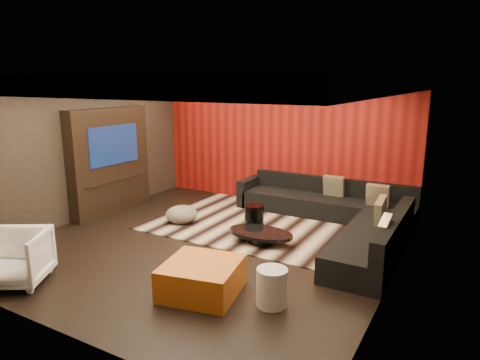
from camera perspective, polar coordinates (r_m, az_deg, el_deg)
The scene contains 26 objects.
floor at distance 7.44m, azimuth -4.34°, elevation -8.64°, with size 6.00×6.00×0.02m, color black.
ceiling at distance 6.91m, azimuth -4.76°, elevation 13.63°, with size 6.00×6.00×0.02m, color silver.
wall_back at distance 9.65m, azimuth 5.55°, elevation 5.05°, with size 6.00×0.02×2.80m, color black.
wall_left at distance 9.06m, azimuth -20.56°, elevation 3.76°, with size 0.02×6.00×2.80m, color black.
wall_right at distance 5.94m, azimuth 20.31°, elevation -0.78°, with size 0.02×6.00×2.80m, color black.
red_feature_wall at distance 9.61m, azimuth 5.45°, elevation 5.03°, with size 5.98×0.05×2.78m, color #6B0C0A.
soffit_back at distance 9.27m, azimuth 4.93°, elevation 12.74°, with size 6.00×0.60×0.22m, color silver.
soffit_front at distance 4.92m, azimuth -23.09°, elevation 11.49°, with size 6.00×0.60×0.22m, color silver.
soffit_left at distance 8.72m, azimuth -19.91°, elevation 12.01°, with size 0.60×4.80×0.22m, color silver.
soffit_right at distance 5.84m, azimuth 18.27°, elevation 11.96°, with size 0.60×4.80×0.22m, color silver.
cove_back at distance 8.96m, azimuth 3.98°, elevation 12.17°, with size 4.80×0.08×0.04m, color #FFD899.
cove_front at distance 5.14m, azimuth -19.96°, elevation 10.77°, with size 4.80×0.08×0.04m, color #FFD899.
cove_left at distance 8.47m, azimuth -18.33°, elevation 11.51°, with size 0.08×4.80×0.04m, color #FFD899.
cove_right at distance 5.92m, azimuth 14.93°, elevation 11.31°, with size 0.08×4.80×0.04m, color #FFD899.
tv_surround at distance 9.38m, azimuth -16.99°, elevation 2.45°, with size 0.30×2.00×2.20m, color black.
tv_screen at distance 9.21m, azimuth -16.45°, elevation 4.51°, with size 0.04×1.30×0.80m, color black.
tv_shelf at distance 9.34m, azimuth -16.15°, elevation -0.04°, with size 0.04×1.60×0.04m, color black.
rug at distance 8.45m, azimuth 2.53°, elevation -5.76°, with size 4.00×3.00×0.02m, color #C2AD8E.
coffee_table at distance 7.43m, azimuth 2.77°, elevation -7.57°, with size 1.16×1.16×0.20m, color black.
drum_stool at distance 8.13m, azimuth 1.90°, elevation -4.85°, with size 0.37×0.37×0.43m, color black.
striped_pouf at distance 8.48m, azimuth -7.79°, elevation -4.54°, with size 0.62×0.62×0.34m, color beige.
white_side_table at distance 5.48m, azimuth 4.27°, elevation -14.07°, with size 0.39×0.39×0.48m, color silver.
orange_ottoman at distance 5.79m, azimuth -5.09°, elevation -12.85°, with size 0.95×0.95×0.42m, color #B04E16.
armchair at distance 6.70m, azimuth -27.83°, elevation -9.19°, with size 0.80×0.82×0.75m, color white.
sectional_sofa at distance 8.26m, azimuth 13.14°, elevation -4.71°, with size 3.65×3.50×0.75m.
throw_pillows at distance 7.88m, azimuth 16.57°, elevation -3.06°, with size 1.76×2.70×0.50m.
Camera 1 is at (3.89, -5.72, 2.74)m, focal length 32.00 mm.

